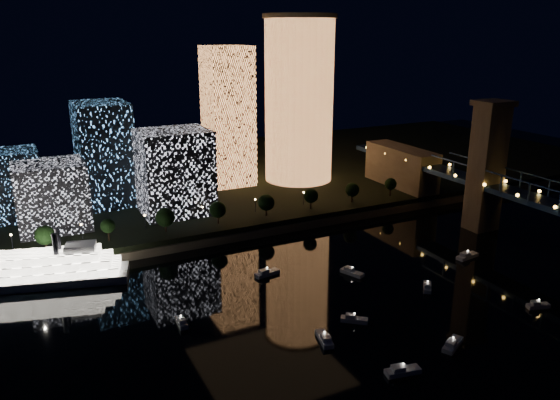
{
  "coord_description": "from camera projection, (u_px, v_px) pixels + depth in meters",
  "views": [
    {
      "loc": [
        -95.31,
        -95.69,
        74.61
      ],
      "look_at": [
        -20.41,
        55.0,
        22.13
      ],
      "focal_mm": 35.0,
      "sensor_mm": 36.0,
      "label": 1
    }
  ],
  "objects": [
    {
      "name": "riverboat",
      "position": [
        28.0,
        271.0,
        166.33
      ],
      "size": [
        58.32,
        25.65,
        17.27
      ],
      "color": "silver",
      "rests_on": "ground"
    },
    {
      "name": "street_lamps",
      "position": [
        203.0,
        210.0,
        207.74
      ],
      "size": [
        132.7,
        0.7,
        5.65
      ],
      "color": "black",
      "rests_on": "far_bank"
    },
    {
      "name": "far_bank",
      "position": [
        225.0,
        177.0,
        280.55
      ],
      "size": [
        420.0,
        160.0,
        5.0
      ],
      "primitive_type": "cube",
      "color": "black",
      "rests_on": "ground"
    },
    {
      "name": "midrise_blocks",
      "position": [
        103.0,
        171.0,
        213.99
      ],
      "size": [
        79.76,
        50.95,
        41.96
      ],
      "color": "white",
      "rests_on": "far_bank"
    },
    {
      "name": "ground",
      "position": [
        441.0,
        325.0,
        144.51
      ],
      "size": [
        520.0,
        520.0,
        0.0
      ],
      "primitive_type": "plane",
      "color": "black",
      "rests_on": "ground"
    },
    {
      "name": "tower_cylindrical",
      "position": [
        299.0,
        100.0,
        255.83
      ],
      "size": [
        34.0,
        34.0,
        76.78
      ],
      "color": "#F4944E",
      "rests_on": "far_bank"
    },
    {
      "name": "seawall",
      "position": [
        296.0,
        225.0,
        214.17
      ],
      "size": [
        420.0,
        6.0,
        3.0
      ],
      "primitive_type": "cube",
      "color": "#6B5E4C",
      "rests_on": "ground"
    },
    {
      "name": "motorboats",
      "position": [
        406.0,
        305.0,
        153.18
      ],
      "size": [
        127.93,
        76.93,
        2.78
      ],
      "color": "silver",
      "rests_on": "ground"
    },
    {
      "name": "esplanade_trees",
      "position": [
        214.0,
        210.0,
        203.17
      ],
      "size": [
        165.3,
        6.95,
        8.97
      ],
      "color": "black",
      "rests_on": "far_bank"
    },
    {
      "name": "tower_rectangular",
      "position": [
        228.0,
        117.0,
        250.29
      ],
      "size": [
        19.85,
        19.85,
        63.16
      ],
      "primitive_type": "cube",
      "color": "#F4944E",
      "rests_on": "far_bank"
    }
  ]
}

